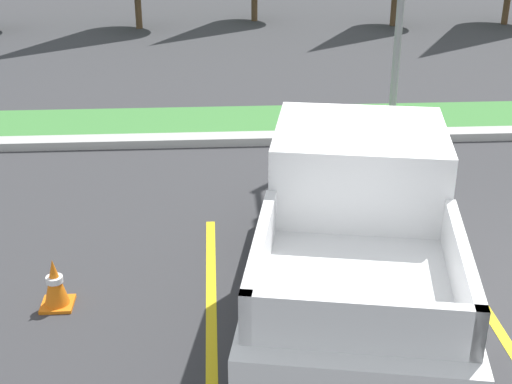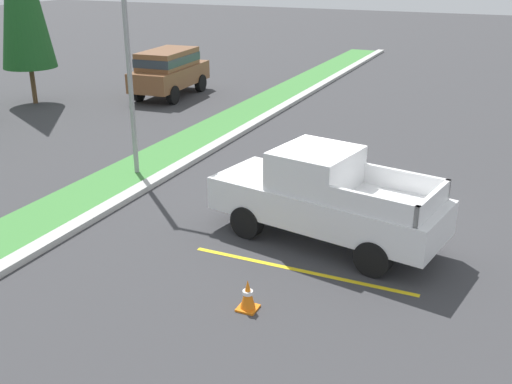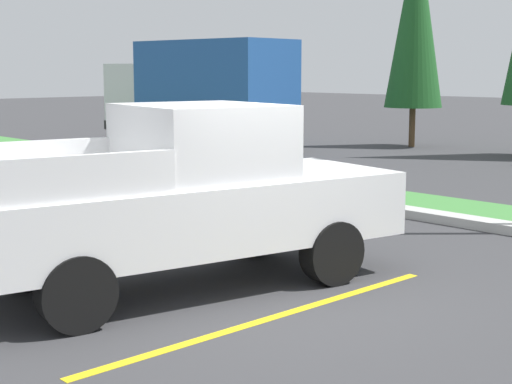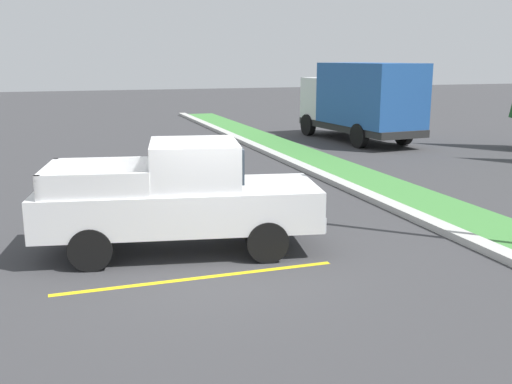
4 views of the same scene
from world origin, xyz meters
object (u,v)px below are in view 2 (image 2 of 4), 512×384
Objects in this scene: suv_distant at (169,69)px; traffic_cone at (248,295)px; street_light at (133,48)px; pickup_truck_main at (324,197)px.

traffic_cone is at bearing -143.78° from suv_distant.
suv_distant is 10.88m from street_light.
suv_distant is at bearing 36.22° from traffic_cone.
pickup_truck_main is 15.91m from suv_distant.
street_light is (-9.42, -4.86, 2.42)m from suv_distant.
traffic_cone is (-5.28, -5.90, -3.37)m from street_light.
traffic_cone is (-3.31, 0.33, -0.75)m from pickup_truck_main.
suv_distant is 7.86× the size of traffic_cone.
suv_distant is 18.24m from traffic_cone.
street_light is 10.41× the size of traffic_cone.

